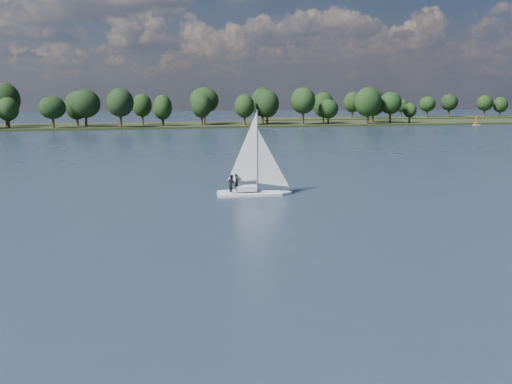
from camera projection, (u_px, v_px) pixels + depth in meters
ground at (218, 155)px, 108.48m from camera, size 700.00×700.00×0.00m
far_shore at (160, 126)px, 215.17m from camera, size 660.00×40.00×1.50m
far_shore_back at (456, 118)px, 301.83m from camera, size 220.00×30.00×1.40m
sailboat at (250, 171)px, 63.43m from camera, size 7.76×2.76×10.01m
dinghy_orange at (477, 122)px, 225.10m from camera, size 2.89×1.31×4.51m
treeline at (148, 105)px, 209.23m from camera, size 561.98×74.17×18.81m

